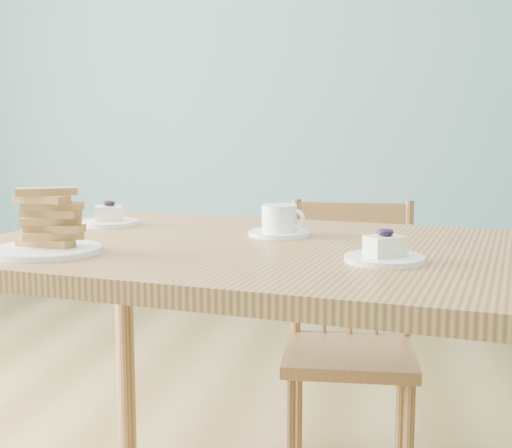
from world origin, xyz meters
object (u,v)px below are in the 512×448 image
object	(u,v)px
coffee_cup	(280,222)
biscotti_plate	(45,231)
dining_table	(309,284)
dining_chair	(350,340)
cheesecake_plate_near	(385,253)
cheesecake_plate_far	(109,219)

from	to	relation	value
coffee_cup	biscotti_plate	distance (m)	0.55
dining_table	biscotti_plate	distance (m)	0.57
dining_chair	cheesecake_plate_near	xyz separation A→B (m)	(0.09, -0.71, 0.40)
cheesecake_plate_near	biscotti_plate	bearing A→B (deg)	-177.96
coffee_cup	dining_table	bearing A→B (deg)	-43.58
dining_table	cheesecake_plate_far	xyz separation A→B (m)	(-0.56, 0.25, 0.10)
dining_table	dining_chair	world-z (taller)	dining_chair
dining_chair	cheesecake_plate_near	bearing A→B (deg)	-85.19
dining_table	biscotti_plate	xyz separation A→B (m)	(-0.53, -0.16, 0.13)
dining_table	cheesecake_plate_far	bearing A→B (deg)	166.32
dining_chair	biscotti_plate	bearing A→B (deg)	-132.08
dining_table	cheesecake_plate_near	size ratio (longest dim) A/B	10.46
dining_chair	cheesecake_plate_near	size ratio (longest dim) A/B	5.36
dining_chair	coffee_cup	distance (m)	0.60
cheesecake_plate_far	dining_chair	bearing A→B (deg)	26.80
coffee_cup	biscotti_plate	xyz separation A→B (m)	(-0.45, -0.32, 0.02)
dining_table	coffee_cup	world-z (taller)	coffee_cup
dining_table	cheesecake_plate_near	distance (m)	0.23
dining_chair	biscotti_plate	world-z (taller)	biscotti_plate
cheesecake_plate_far	biscotti_plate	size ratio (longest dim) A/B	0.69
cheesecake_plate_near	dining_table	bearing A→B (deg)	139.58
cheesecake_plate_near	dining_chair	bearing A→B (deg)	97.27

